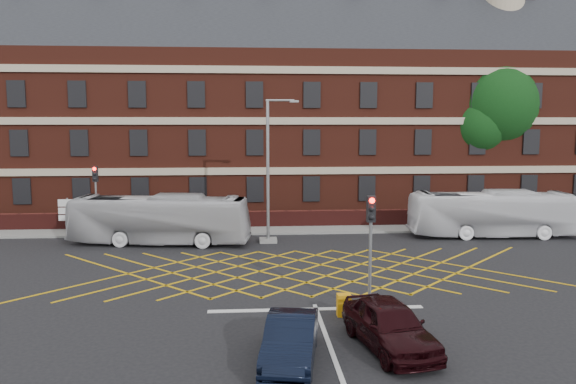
{
  "coord_description": "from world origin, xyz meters",
  "views": [
    {
      "loc": [
        -2.46,
        -23.45,
        6.86
      ],
      "look_at": [
        -0.69,
        1.5,
        3.77
      ],
      "focal_mm": 35.0,
      "sensor_mm": 36.0,
      "label": 1
    }
  ],
  "objects": [
    {
      "name": "far_pavement",
      "position": [
        0.0,
        12.0,
        0.06
      ],
      "size": [
        60.0,
        3.0,
        0.12
      ],
      "primitive_type": "cube",
      "color": "slate",
      "rests_on": "ground"
    },
    {
      "name": "utility_cabinet",
      "position": [
        0.9,
        -4.27,
        0.4
      ],
      "size": [
        0.49,
        0.37,
        0.8
      ],
      "primitive_type": "cube",
      "color": "orange",
      "rests_on": "ground"
    },
    {
      "name": "traffic_light_near",
      "position": [
        1.91,
        -3.86,
        1.76
      ],
      "size": [
        0.7,
        0.7,
        4.27
      ],
      "color": "slate",
      "rests_on": "ground"
    },
    {
      "name": "boundary_wall",
      "position": [
        0.0,
        13.0,
        0.55
      ],
      "size": [
        56.0,
        0.5,
        1.1
      ],
      "primitive_type": "cube",
      "color": "#471512",
      "rests_on": "ground"
    },
    {
      "name": "direction_signs",
      "position": [
        -13.79,
        12.1,
        1.38
      ],
      "size": [
        1.1,
        0.16,
        2.2
      ],
      "color": "gray",
      "rests_on": "ground"
    },
    {
      "name": "car_maroon",
      "position": [
        1.8,
        -7.26,
        0.75
      ],
      "size": [
        2.59,
        4.66,
        1.5
      ],
      "primitive_type": "imported",
      "rotation": [
        0.0,
        0.0,
        0.2
      ],
      "color": "black",
      "rests_on": "ground"
    },
    {
      "name": "box_junction_hatching",
      "position": [
        0.0,
        2.0,
        0.01
      ],
      "size": [
        8.22,
        8.22,
        0.02
      ],
      "primitive_type": "cube",
      "rotation": [
        0.0,
        0.0,
        0.79
      ],
      "color": "#CC990C",
      "rests_on": "ground"
    },
    {
      "name": "traffic_light_far",
      "position": [
        -11.69,
        10.97,
        1.76
      ],
      "size": [
        0.7,
        0.7,
        4.27
      ],
      "color": "slate",
      "rests_on": "ground"
    },
    {
      "name": "street_lamp",
      "position": [
        -1.29,
        8.47,
        2.76
      ],
      "size": [
        2.25,
        1.0,
        8.18
      ],
      "color": "slate",
      "rests_on": "ground"
    },
    {
      "name": "ground",
      "position": [
        0.0,
        0.0,
        0.0
      ],
      "size": [
        120.0,
        120.0,
        0.0
      ],
      "primitive_type": "plane",
      "color": "black",
      "rests_on": "ground"
    },
    {
      "name": "stop_line",
      "position": [
        0.0,
        -3.5,
        0.01
      ],
      "size": [
        8.0,
        0.3,
        0.02
      ],
      "primitive_type": "cube",
      "color": "silver",
      "rests_on": "ground"
    },
    {
      "name": "car_navy",
      "position": [
        -1.29,
        -8.01,
        0.67
      ],
      "size": [
        2.06,
        4.21,
        1.33
      ],
      "primitive_type": "imported",
      "rotation": [
        0.0,
        0.0,
        -0.17
      ],
      "color": "black",
      "rests_on": "ground"
    },
    {
      "name": "bus_right",
      "position": [
        12.3,
        9.07,
        1.4
      ],
      "size": [
        10.2,
        2.96,
        2.81
      ],
      "primitive_type": "imported",
      "rotation": [
        0.0,
        0.0,
        1.51
      ],
      "color": "white",
      "rests_on": "ground"
    },
    {
      "name": "victorian_building",
      "position": [
        0.25,
        22.0,
        7.84
      ],
      "size": [
        51.0,
        12.17,
        20.4
      ],
      "color": "#542015",
      "rests_on": "ground"
    },
    {
      "name": "deciduous_tree",
      "position": [
        15.87,
        18.17,
        7.71
      ],
      "size": [
        7.32,
        6.91,
        11.67
      ],
      "color": "black",
      "rests_on": "ground"
    },
    {
      "name": "bus_left",
      "position": [
        -7.51,
        8.41,
        1.41
      ],
      "size": [
        10.39,
        3.77,
        2.83
      ],
      "primitive_type": "imported",
      "rotation": [
        0.0,
        0.0,
        1.43
      ],
      "color": "#B8B8BC",
      "rests_on": "ground"
    }
  ]
}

